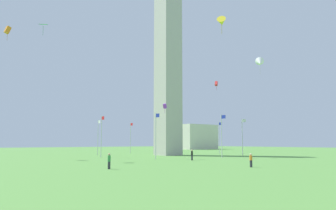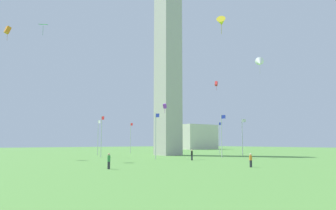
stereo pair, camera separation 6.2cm
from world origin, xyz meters
name	(u,v)px [view 1 (the left image)]	position (x,y,z in m)	size (l,w,h in m)	color
ground_plane	(168,155)	(0.00, 0.00, 0.00)	(260.00, 260.00, 0.00)	#548C3D
obelisk_monument	(168,62)	(0.00, 0.00, 21.01)	(4.62, 4.62, 42.03)	#B7B2A8
flagpole_n	(222,134)	(16.24, 0.00, 4.36)	(1.12, 0.14, 7.95)	silver
flagpole_ne	(242,135)	(11.50, 11.44, 4.36)	(1.12, 0.14, 7.95)	silver
flagpole_e	(219,136)	(0.06, 16.18, 4.36)	(1.12, 0.14, 7.95)	silver
flagpole_se	(176,137)	(-11.38, 11.44, 4.36)	(1.12, 0.14, 7.95)	silver
flagpole_s	(130,136)	(-16.12, 0.00, 4.36)	(1.12, 0.14, 7.95)	silver
flagpole_sw	(98,136)	(-11.38, -11.44, 4.36)	(1.12, 0.14, 7.95)	silver
flagpole_w	(101,134)	(0.06, -16.18, 4.36)	(1.12, 0.14, 7.95)	silver
flagpole_nw	(156,134)	(11.50, -11.44, 4.36)	(1.12, 0.14, 7.95)	silver
person_green_shirt	(109,161)	(25.87, -27.80, 0.84)	(0.32, 0.32, 1.70)	#2D2D38
person_black_shirt	(192,155)	(18.50, -9.34, 0.85)	(0.32, 0.32, 1.72)	#2D2D38
person_orange_shirt	(251,160)	(33.51, -13.52, 0.79)	(0.32, 0.32, 1.59)	#2D2D38
kite_yellow_delta	(222,22)	(34.93, -19.52, 15.62)	(1.50, 1.56, 1.97)	yellow
kite_orange_box	(8,30)	(-5.64, -32.57, 23.24)	(0.94, 1.26, 2.78)	orange
kite_purple_box	(165,106)	(12.13, -9.99, 9.22)	(0.70, 0.83, 1.72)	purple
kite_white_delta	(260,62)	(30.02, -6.57, 14.11)	(1.95, 1.98, 2.49)	white
kite_green_diamond	(43,25)	(4.73, -29.26, 21.95)	(1.77, 1.78, 2.03)	green
kite_red_box	(216,84)	(13.41, 1.71, 14.34)	(0.88, 0.99, 1.88)	red
distant_building	(186,137)	(-48.94, 46.98, 4.98)	(23.07, 15.45, 9.97)	beige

